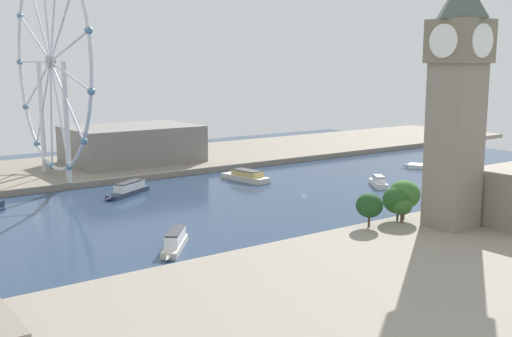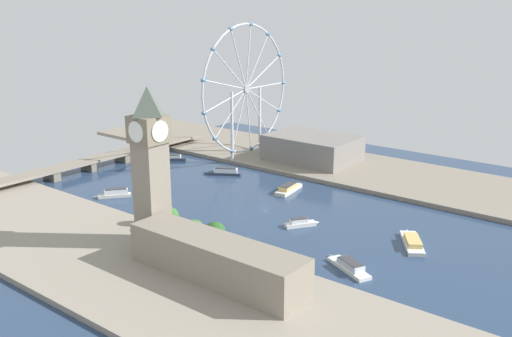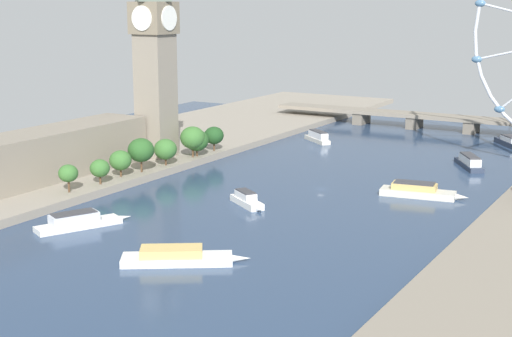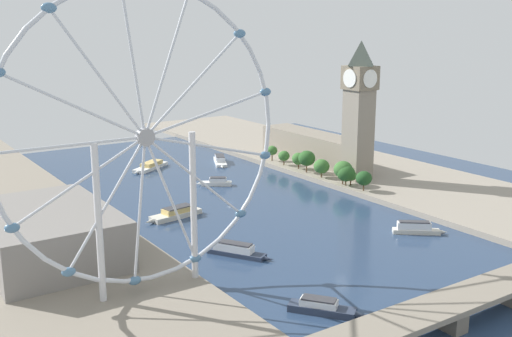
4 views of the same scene
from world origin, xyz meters
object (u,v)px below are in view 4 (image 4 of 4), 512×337
(ferris_wheel, at_px, (145,140))
(tour_boat_1, at_px, (323,308))
(tour_boat_0, at_px, (216,182))
(tour_boat_2, at_px, (236,250))
(parliament_block, at_px, (314,147))
(tour_boat_3, at_px, (416,228))
(tour_boat_4, at_px, (220,160))
(tour_boat_5, at_px, (151,166))
(tour_boat_6, at_px, (176,213))
(riverside_hall, at_px, (47,234))
(clock_tower, at_px, (359,108))
(river_bridge, at_px, (478,296))

(ferris_wheel, xyz_separation_m, tour_boat_1, (-42.44, 45.27, -55.41))
(tour_boat_0, distance_m, tour_boat_2, 116.51)
(parliament_block, xyz_separation_m, tour_boat_0, (84.34, 10.20, -10.50))
(tour_boat_3, xyz_separation_m, tour_boat_4, (0.29, -178.63, -0.39))
(tour_boat_2, xyz_separation_m, tour_boat_5, (-37.06, -167.01, -0.55))
(parliament_block, relative_size, tour_boat_5, 2.78)
(tour_boat_0, bearing_deg, ferris_wheel, 84.88)
(tour_boat_1, bearing_deg, tour_boat_6, 139.78)
(tour_boat_4, bearing_deg, tour_boat_3, 25.94)
(tour_boat_0, height_order, tour_boat_1, tour_boat_1)
(riverside_hall, bearing_deg, tour_boat_0, -149.67)
(ferris_wheel, distance_m, tour_boat_5, 209.05)
(parliament_block, bearing_deg, tour_boat_1, 51.58)
(ferris_wheel, height_order, tour_boat_4, ferris_wheel)
(tour_boat_0, bearing_deg, clock_tower, -176.96)
(river_bridge, relative_size, tour_boat_2, 7.34)
(tour_boat_1, xyz_separation_m, tour_boat_3, (-88.98, -38.54, 0.40))
(tour_boat_6, bearing_deg, tour_boat_2, 78.49)
(ferris_wheel, xyz_separation_m, tour_boat_4, (-131.14, -171.90, -55.40))
(ferris_wheel, bearing_deg, riverside_hall, -66.25)
(tour_boat_3, height_order, tour_boat_4, tour_boat_3)
(tour_boat_1, bearing_deg, tour_boat_0, 124.38)
(clock_tower, relative_size, tour_boat_3, 3.79)
(river_bridge, xyz_separation_m, tour_boat_0, (-12.38, -195.50, -4.43))
(tour_boat_0, bearing_deg, tour_boat_5, -43.04)
(tour_boat_6, bearing_deg, tour_boat_1, 77.89)
(tour_boat_0, relative_size, tour_boat_5, 0.60)
(riverside_hall, relative_size, tour_boat_6, 2.13)
(tour_boat_2, relative_size, tour_boat_4, 0.89)
(tour_boat_4, bearing_deg, tour_boat_5, -77.72)
(tour_boat_1, distance_m, tour_boat_5, 232.33)
(parliament_block, relative_size, ferris_wheel, 0.85)
(parliament_block, bearing_deg, tour_boat_3, 69.73)
(riverside_hall, bearing_deg, river_bridge, 130.74)
(clock_tower, relative_size, tour_boat_0, 4.18)
(river_bridge, xyz_separation_m, tour_boat_6, (36.51, -152.55, -4.27))
(tour_boat_4, xyz_separation_m, tour_boat_6, (82.06, 93.98, 0.10))
(tour_boat_6, bearing_deg, parliament_block, -167.27)
(tour_boat_3, xyz_separation_m, tour_boat_6, (82.35, -84.65, -0.28))
(ferris_wheel, bearing_deg, parliament_block, -144.29)
(tour_boat_4, bearing_deg, tour_boat_6, -15.28)
(riverside_hall, xyz_separation_m, tour_boat_0, (-120.21, -70.34, -11.02))
(riverside_hall, relative_size, tour_boat_5, 2.09)
(tour_boat_1, distance_m, tour_boat_4, 234.58)
(riverside_hall, height_order, tour_boat_1, riverside_hall)
(tour_boat_1, bearing_deg, river_bridge, 18.63)
(tour_boat_2, bearing_deg, parliament_block, 98.66)
(ferris_wheel, bearing_deg, tour_boat_5, -114.47)
(clock_tower, xyz_separation_m, tour_boat_0, (73.54, -43.96, -44.34))
(tour_boat_2, bearing_deg, river_bridge, -8.21)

